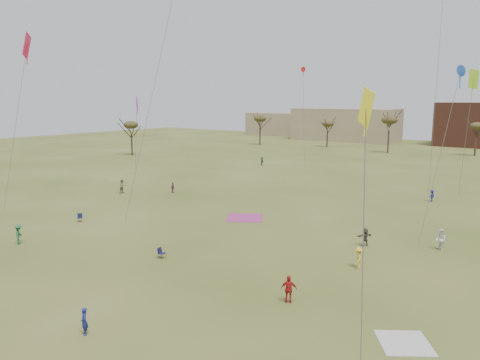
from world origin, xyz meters
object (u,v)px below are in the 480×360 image
Objects in this scene: spectator_fore_a at (289,289)px; camp_chair_left at (80,219)px; camp_chair_center at (162,255)px; flyer_near_center at (19,234)px; flyer_near_right at (84,321)px.

camp_chair_left is (-27.64, 3.54, -0.64)m from spectator_fore_a.
spectator_fore_a is 12.51m from camp_chair_center.
spectator_fore_a is at bearing -52.55° from camp_chair_left.
flyer_near_center is 2.07× the size of camp_chair_left.
camp_chair_left is 1.00× the size of camp_chair_center.
camp_chair_center is (-12.47, 0.88, -0.64)m from spectator_fore_a.
camp_chair_center is (12.94, 5.01, -0.64)m from flyer_near_center.
flyer_near_center is 2.07× the size of camp_chair_center.
camp_chair_center is at bearing 144.50° from flyer_near_right.
flyer_near_right is (18.44, -5.99, -0.13)m from flyer_near_center.
flyer_near_right is 12.28m from spectator_fore_a.
flyer_near_center is 25.74m from spectator_fore_a.
flyer_near_right is 24.79m from camp_chair_left.
camp_chair_left is (-2.24, 7.66, -0.64)m from flyer_near_center.
flyer_near_center is 1.16× the size of flyer_near_right.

